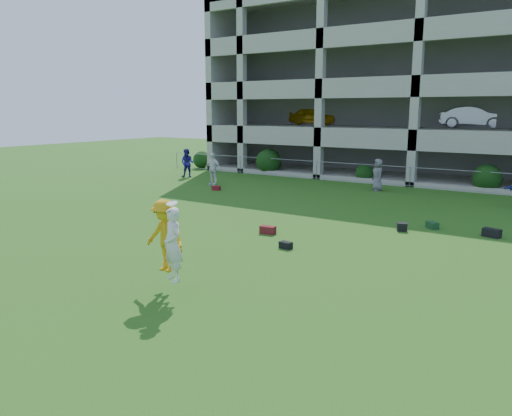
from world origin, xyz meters
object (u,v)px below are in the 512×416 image
Objects in this scene: bystander_b at (213,169)px; bystander_c at (378,175)px; bystander_a at (187,163)px; parking_garage at (451,86)px; crate_d at (402,227)px; frisbee_contest at (167,238)px.

bystander_b reaches higher than bystander_c.
bystander_a is at bearing 149.80° from bystander_b.
bystander_c is 0.06× the size of parking_garage.
bystander_c is at bearing -95.68° from parking_garage.
frisbee_contest reaches higher than crate_d.
bystander_a is 12.57m from bystander_c.
frisbee_contest reaches higher than bystander_a.
bystander_c is at bearing 115.49° from crate_d.
bystander_b reaches higher than bystander_a.
bystander_c is 5.05× the size of crate_d.
bystander_a is 3.99m from bystander_b.
bystander_a is at bearing -137.29° from parking_garage.
frisbee_contest reaches higher than bystander_b.
crate_d is (16.51, -6.93, -0.79)m from bystander_a.
bystander_b is 13.96m from crate_d.
bystander_b is 17.69m from frisbee_contest.
frisbee_contest is (10.09, -14.52, 0.41)m from bystander_b.
crate_d is (4.04, -8.48, -0.73)m from bystander_c.
bystander_c is 12.16m from parking_garage.
parking_garage is at bearing 51.84° from bystander_b.
crate_d is at bearing -17.03° from bystander_c.
crate_d is 0.19× the size of frisbee_contest.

